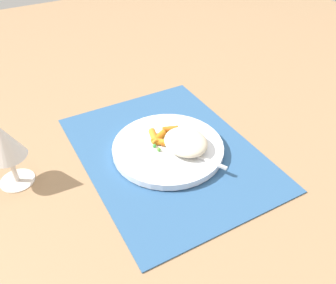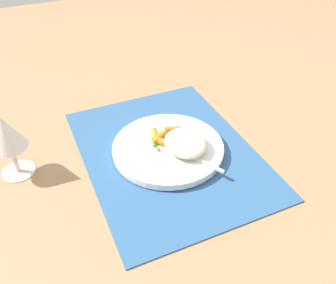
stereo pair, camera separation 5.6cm
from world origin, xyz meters
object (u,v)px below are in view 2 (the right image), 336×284
object	(u,v)px
rice_mound	(186,143)
wine_glass	(6,135)
carrot_portion	(166,138)
fork	(178,149)
plate	(168,148)

from	to	relation	value
rice_mound	wine_glass	bearing A→B (deg)	74.24
carrot_portion	fork	size ratio (longest dim) A/B	0.45
plate	fork	bearing A→B (deg)	-152.11
rice_mound	wine_glass	distance (m)	0.37
carrot_portion	fork	world-z (taller)	carrot_portion
rice_mound	carrot_portion	distance (m)	0.05
plate	rice_mound	size ratio (longest dim) A/B	2.36
wine_glass	fork	bearing A→B (deg)	-106.47
carrot_portion	fork	xyz separation A→B (m)	(-0.04, -0.01, -0.00)
fork	rice_mound	bearing A→B (deg)	-92.45
fork	wine_glass	xyz separation A→B (m)	(0.10, 0.33, 0.08)
fork	wine_glass	distance (m)	0.35
plate	carrot_portion	size ratio (longest dim) A/B	3.14
plate	rice_mound	world-z (taller)	rice_mound
rice_mound	wine_glass	world-z (taller)	wine_glass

